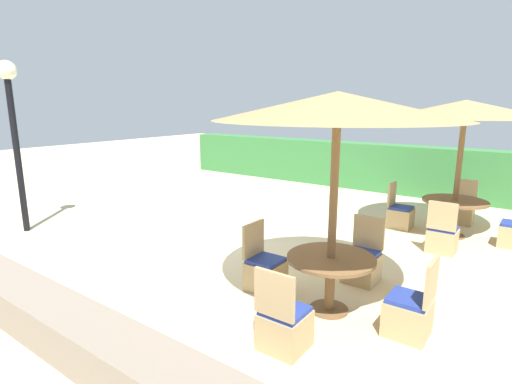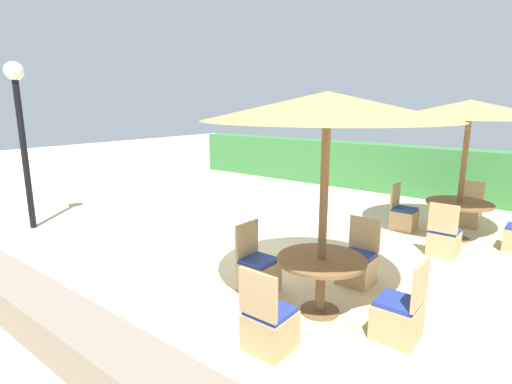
# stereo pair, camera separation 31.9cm
# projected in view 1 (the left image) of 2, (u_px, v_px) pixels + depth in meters

# --- Properties ---
(ground_plane) EXTENTS (40.00, 40.00, 0.00)m
(ground_plane) POSITION_uv_depth(u_px,v_px,m) (237.00, 246.00, 7.23)
(ground_plane) COLOR beige
(hedge_row) EXTENTS (13.00, 0.70, 1.37)m
(hedge_row) POSITION_uv_depth(u_px,v_px,m) (365.00, 166.00, 12.01)
(hedge_row) COLOR #387A3D
(hedge_row) RESTS_ON ground_plane
(stone_border) EXTENTS (10.00, 0.56, 0.45)m
(stone_border) POSITION_uv_depth(u_px,v_px,m) (45.00, 314.00, 4.46)
(stone_border) COLOR gray
(stone_border) RESTS_ON ground_plane
(lamp_post) EXTENTS (0.36, 0.36, 3.32)m
(lamp_post) POSITION_uv_depth(u_px,v_px,m) (12.00, 113.00, 7.62)
(lamp_post) COLOR black
(lamp_post) RESTS_ON ground_plane
(parasol_front_right) EXTENTS (2.84, 2.84, 2.66)m
(parasol_front_right) POSITION_uv_depth(u_px,v_px,m) (338.00, 107.00, 4.45)
(parasol_front_right) COLOR brown
(parasol_front_right) RESTS_ON ground_plane
(round_table_front_right) EXTENTS (1.08, 1.08, 0.71)m
(round_table_front_right) POSITION_uv_depth(u_px,v_px,m) (331.00, 268.00, 4.87)
(round_table_front_right) COLOR brown
(round_table_front_right) RESTS_ON ground_plane
(patio_chair_front_right_west) EXTENTS (0.46, 0.46, 0.93)m
(patio_chair_front_right_west) POSITION_uv_depth(u_px,v_px,m) (265.00, 271.00, 5.52)
(patio_chair_front_right_west) COLOR tan
(patio_chair_front_right_west) RESTS_ON ground_plane
(patio_chair_front_right_north) EXTENTS (0.46, 0.46, 0.93)m
(patio_chair_front_right_north) POSITION_uv_depth(u_px,v_px,m) (362.00, 264.00, 5.78)
(patio_chair_front_right_north) COLOR tan
(patio_chair_front_right_north) RESTS_ON ground_plane
(patio_chair_front_right_south) EXTENTS (0.46, 0.46, 0.93)m
(patio_chair_front_right_south) POSITION_uv_depth(u_px,v_px,m) (284.00, 325.00, 4.17)
(patio_chair_front_right_south) COLOR tan
(patio_chair_front_right_south) RESTS_ON ground_plane
(patio_chair_front_right_east) EXTENTS (0.46, 0.46, 0.93)m
(patio_chair_front_right_east) POSITION_uv_depth(u_px,v_px,m) (410.00, 313.00, 4.42)
(patio_chair_front_right_east) COLOR tan
(patio_chair_front_right_east) RESTS_ON ground_plane
(parasol_back_right) EXTENTS (2.80, 2.80, 2.60)m
(parasol_back_right) POSITION_uv_depth(u_px,v_px,m) (465.00, 109.00, 7.24)
(parasol_back_right) COLOR brown
(parasol_back_right) RESTS_ON ground_plane
(round_table_back_right) EXTENTS (1.18, 1.18, 0.73)m
(round_table_back_right) POSITION_uv_depth(u_px,v_px,m) (454.00, 207.00, 7.64)
(round_table_back_right) COLOR brown
(round_table_back_right) RESTS_ON ground_plane
(patio_chair_back_right_west) EXTENTS (0.46, 0.46, 0.93)m
(patio_chair_back_right_west) POSITION_uv_depth(u_px,v_px,m) (400.00, 215.00, 8.29)
(patio_chair_back_right_west) COLOR tan
(patio_chair_back_right_west) RESTS_ON ground_plane
(patio_chair_back_right_north) EXTENTS (0.46, 0.46, 0.93)m
(patio_chair_back_right_north) POSITION_uv_depth(u_px,v_px,m) (462.00, 211.00, 8.58)
(patio_chair_back_right_north) COLOR tan
(patio_chair_back_right_north) RESTS_ON ground_plane
(patio_chair_back_right_south) EXTENTS (0.46, 0.46, 0.93)m
(patio_chair_back_right_south) POSITION_uv_depth(u_px,v_px,m) (442.00, 237.00, 6.91)
(patio_chair_back_right_south) COLOR tan
(patio_chair_back_right_south) RESTS_ON ground_plane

